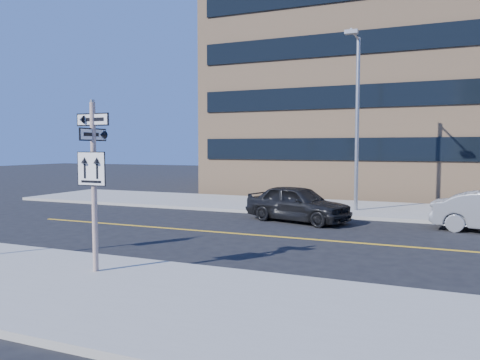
% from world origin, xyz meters
% --- Properties ---
extents(ground, '(120.00, 120.00, 0.00)m').
position_xyz_m(ground, '(0.00, 0.00, 0.00)').
color(ground, black).
rests_on(ground, ground).
extents(sign_pole, '(0.92, 0.92, 4.06)m').
position_xyz_m(sign_pole, '(0.00, -2.51, 2.44)').
color(sign_pole, white).
rests_on(sign_pole, near_sidewalk).
extents(parked_car_a, '(3.06, 4.84, 1.53)m').
position_xyz_m(parked_car_a, '(2.15, 7.50, 0.77)').
color(parked_car_a, black).
rests_on(parked_car_a, ground).
extents(streetlight_a, '(0.55, 2.25, 8.00)m').
position_xyz_m(streetlight_a, '(4.00, 10.76, 4.76)').
color(streetlight_a, gray).
rests_on(streetlight_a, far_sidewalk).
extents(building_brick, '(18.00, 18.00, 18.00)m').
position_xyz_m(building_brick, '(2.00, 25.00, 9.00)').
color(building_brick, tan).
rests_on(building_brick, ground).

